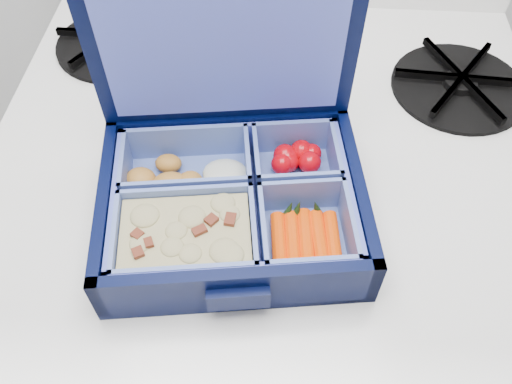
# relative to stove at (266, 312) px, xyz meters

# --- Properties ---
(stove) EXTENTS (0.62, 0.62, 0.93)m
(stove) POSITION_rel_stove_xyz_m (0.00, 0.00, 0.00)
(stove) COLOR white
(stove) RESTS_ON floor
(bento_box) EXTENTS (0.27, 0.22, 0.06)m
(bento_box) POSITION_rel_stove_xyz_m (-0.03, -0.13, 0.49)
(bento_box) COLOR black
(bento_box) RESTS_ON stove
(burner_grate) EXTENTS (0.17, 0.17, 0.02)m
(burner_grate) POSITION_rel_stove_xyz_m (0.22, 0.09, 0.48)
(burner_grate) COLOR black
(burner_grate) RESTS_ON stove
(burner_grate_rear) EXTENTS (0.16, 0.16, 0.02)m
(burner_grate_rear) POSITION_rel_stove_xyz_m (-0.21, 0.14, 0.47)
(burner_grate_rear) COLOR black
(burner_grate_rear) RESTS_ON stove
(fork) EXTENTS (0.11, 0.18, 0.01)m
(fork) POSITION_rel_stove_xyz_m (-0.01, 0.00, 0.47)
(fork) COLOR silver
(fork) RESTS_ON stove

